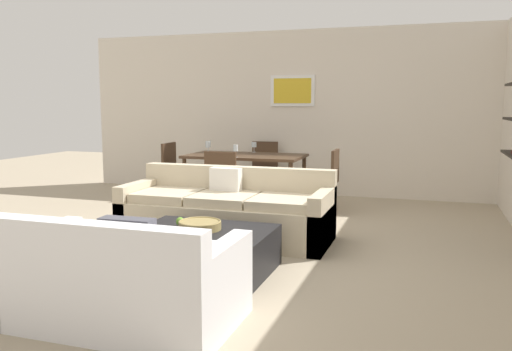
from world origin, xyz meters
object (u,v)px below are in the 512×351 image
object	(u,v)px
loveseat_white	(121,281)
dining_chair_right_near	(327,177)
dining_table	(245,159)
dining_chair_head	(263,165)
dining_chair_foot	(224,179)
decorative_bowl	(200,225)
wine_glass_head	(254,145)
sofa_beige	(227,213)
wine_glass_left_far	(208,145)
dining_chair_left_far	(175,166)
coffee_table	(203,250)
wine_glass_foot	(236,148)
apple_on_coffee_table	(180,221)

from	to	relation	value
loveseat_white	dining_chair_right_near	size ratio (longest dim) A/B	1.80
dining_table	dining_chair_head	distance (m)	0.90
loveseat_white	dining_chair_foot	bearing A→B (deg)	100.12
dining_table	decorative_bowl	bearing A→B (deg)	-78.05
wine_glass_head	sofa_beige	bearing A→B (deg)	-78.71
loveseat_white	dining_chair_head	distance (m)	5.26
dining_table	dining_chair_foot	size ratio (longest dim) A/B	1.96
dining_table	dining_chair_right_near	bearing A→B (deg)	-9.52
dining_chair_head	wine_glass_left_far	distance (m)	1.07
dining_chair_left_far	dining_chair_head	bearing A→B (deg)	27.72
dining_chair_foot	dining_chair_right_near	xyz separation A→B (m)	(1.27, 0.67, 0.00)
dining_chair_right_near	wine_glass_head	xyz separation A→B (m)	(-1.27, 0.63, 0.36)
dining_chair_foot	wine_glass_head	world-z (taller)	wine_glass_head
dining_chair_foot	sofa_beige	bearing A→B (deg)	-66.60
loveseat_white	coffee_table	xyz separation A→B (m)	(0.08, 1.21, -0.10)
dining_chair_left_far	coffee_table	bearing A→B (deg)	-59.56
dining_chair_head	dining_chair_right_near	distance (m)	1.68
wine_glass_foot	wine_glass_head	bearing A→B (deg)	90.00
loveseat_white	dining_chair_foot	distance (m)	3.52
wine_glass_left_far	dining_table	bearing A→B (deg)	-10.21
decorative_bowl	dining_chair_right_near	bearing A→B (deg)	78.14
dining_chair_right_near	dining_chair_foot	bearing A→B (deg)	-152.28
apple_on_coffee_table	wine_glass_left_far	bearing A→B (deg)	108.84
sofa_beige	loveseat_white	bearing A→B (deg)	-86.63
loveseat_white	apple_on_coffee_table	distance (m)	1.32
coffee_table	dining_chair_right_near	xyz separation A→B (m)	(0.58, 2.91, 0.31)
apple_on_coffee_table	dining_chair_left_far	xyz separation A→B (m)	(-1.70, 3.25, 0.08)
sofa_beige	wine_glass_foot	xyz separation A→B (m)	(-0.48, 1.57, 0.58)
loveseat_white	dining_table	size ratio (longest dim) A/B	0.92
apple_on_coffee_table	dining_chair_foot	xyz separation A→B (m)	(-0.43, 2.16, 0.08)
sofa_beige	dining_chair_left_far	distance (m)	2.82
dining_chair_head	wine_glass_left_far	bearing A→B (deg)	-130.46
loveseat_white	coffee_table	bearing A→B (deg)	86.42
sofa_beige	dining_chair_foot	world-z (taller)	dining_chair_foot
coffee_table	dining_chair_right_near	world-z (taller)	dining_chair_right_near
coffee_table	decorative_bowl	world-z (taller)	decorative_bowl
decorative_bowl	dining_chair_head	world-z (taller)	dining_chair_head
apple_on_coffee_table	dining_chair_right_near	size ratio (longest dim) A/B	0.09
dining_chair_left_far	wine_glass_left_far	world-z (taller)	wine_glass_left_far
dining_chair_left_far	wine_glass_left_far	xyz separation A→B (m)	(0.62, -0.10, 0.37)
decorative_bowl	wine_glass_foot	world-z (taller)	wine_glass_foot
sofa_beige	wine_glass_left_far	world-z (taller)	wine_glass_left_far
sofa_beige	wine_glass_head	world-z (taller)	wine_glass_head
loveseat_white	wine_glass_foot	bearing A→B (deg)	98.94
dining_table	coffee_table	bearing A→B (deg)	-77.50
wine_glass_foot	wine_glass_left_far	bearing A→B (deg)	140.80
sofa_beige	wine_glass_foot	size ratio (longest dim) A/B	12.82
coffee_table	wine_glass_head	size ratio (longest dim) A/B	7.58
loveseat_white	wine_glass_left_far	world-z (taller)	wine_glass_left_far
dining_chair_right_near	wine_glass_foot	xyz separation A→B (m)	(-1.27, -0.20, 0.37)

